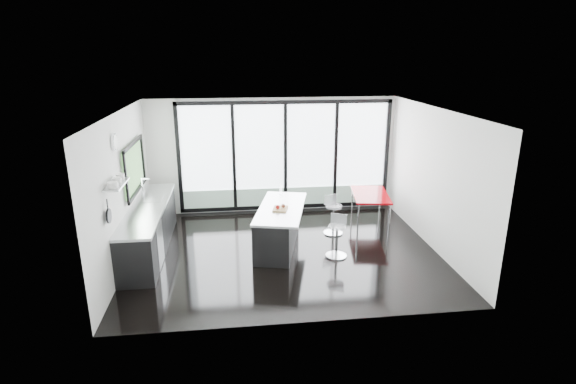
{
  "coord_description": "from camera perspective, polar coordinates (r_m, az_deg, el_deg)",
  "views": [
    {
      "loc": [
        -0.94,
        -8.18,
        3.82
      ],
      "look_at": [
        0.1,
        0.3,
        1.15
      ],
      "focal_mm": 28.0,
      "sensor_mm": 36.0,
      "label": 1
    }
  ],
  "objects": [
    {
      "name": "bar_stool_near",
      "position": [
        8.78,
        6.19,
        -6.23
      ],
      "size": [
        0.54,
        0.54,
        0.65
      ],
      "primitive_type": "cylinder",
      "rotation": [
        0.0,
        0.0,
        -0.44
      ],
      "color": "silver",
      "rests_on": "floor"
    },
    {
      "name": "wall_left",
      "position": [
        8.98,
        -19.84,
        1.74
      ],
      "size": [
        0.26,
        5.0,
        2.8
      ],
      "color": "silver",
      "rests_on": "ground"
    },
    {
      "name": "floor",
      "position": [
        9.08,
        -0.4,
        -7.53
      ],
      "size": [
        6.0,
        5.0,
        0.0
      ],
      "primitive_type": "cube",
      "color": "black",
      "rests_on": "ground"
    },
    {
      "name": "wall_back",
      "position": [
        11.02,
        -0.49,
        3.97
      ],
      "size": [
        6.0,
        0.09,
        2.8
      ],
      "color": "silver",
      "rests_on": "ground"
    },
    {
      "name": "island",
      "position": [
        9.17,
        -1.29,
        -4.37
      ],
      "size": [
        1.32,
        2.21,
        1.1
      ],
      "color": "black",
      "rests_on": "floor"
    },
    {
      "name": "wall_front",
      "position": [
        6.25,
        2.23,
        -5.45
      ],
      "size": [
        6.0,
        0.0,
        2.8
      ],
      "primitive_type": "cube",
      "color": "silver",
      "rests_on": "ground"
    },
    {
      "name": "red_table",
      "position": [
        10.52,
        10.33,
        -2.11
      ],
      "size": [
        0.98,
        1.47,
        0.73
      ],
      "primitive_type": "cube",
      "rotation": [
        0.0,
        0.0,
        -0.16
      ],
      "color": "#A4060E",
      "rests_on": "floor"
    },
    {
      "name": "wall_right",
      "position": [
        9.4,
        18.07,
        1.56
      ],
      "size": [
        0.0,
        5.0,
        2.8
      ],
      "primitive_type": "cube",
      "color": "silver",
      "rests_on": "ground"
    },
    {
      "name": "counter_cabinets",
      "position": [
        9.37,
        -17.2,
        -4.44
      ],
      "size": [
        0.69,
        3.24,
        1.36
      ],
      "color": "black",
      "rests_on": "floor"
    },
    {
      "name": "bar_stool_far",
      "position": [
        9.85,
        5.78,
        -3.48
      ],
      "size": [
        0.54,
        0.54,
        0.66
      ],
      "primitive_type": "cylinder",
      "rotation": [
        0.0,
        0.0,
        0.36
      ],
      "color": "silver",
      "rests_on": "floor"
    },
    {
      "name": "ceiling",
      "position": [
        8.3,
        -0.44,
        10.29
      ],
      "size": [
        6.0,
        5.0,
        0.0
      ],
      "primitive_type": "cube",
      "color": "white",
      "rests_on": "wall_back"
    }
  ]
}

